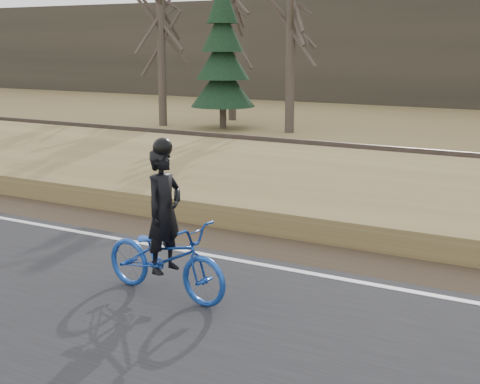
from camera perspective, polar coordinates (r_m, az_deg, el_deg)
The scene contains 12 objects.
ground at distance 10.82m, azimuth -4.08°, elevation -5.86°, with size 120.00×120.00×0.00m, color olive.
road at distance 8.97m, azimuth -13.03°, elevation -9.96°, with size 120.00×6.00×0.06m, color black.
edge_line at distance 10.96m, azimuth -3.51°, elevation -5.25°, with size 120.00×0.12×0.01m, color silver.
shoulder at distance 11.79m, azimuth -0.87°, elevation -4.17°, with size 120.00×1.60×0.04m, color #473A2B.
embankment at distance 14.32m, azimuth 5.17°, elevation -0.36°, with size 120.00×5.00×0.44m, color olive.
ballast at distance 17.79m, azimuth 10.22°, elevation 2.05°, with size 120.00×3.00×0.45m, color slate.
railroad at distance 17.73m, azimuth 10.26°, elevation 3.02°, with size 120.00×2.40×0.29m.
cyclist at distance 9.05m, azimuth -6.42°, elevation -4.70°, with size 2.09×0.91×2.17m.
bare_tree_far_left at distance 28.44m, azimuth -6.75°, elevation 12.75°, with size 0.36×0.36×7.07m, color #4D4138.
bare_tree_left at distance 30.31m, azimuth -0.68°, elevation 12.74°, with size 0.36×0.36×6.98m, color #4D4138.
bare_tree_near_left at distance 26.02m, azimuth 4.34°, elevation 12.26°, with size 0.36×0.36×6.56m, color #4D4138.
conifer at distance 27.26m, azimuth -1.49°, elevation 11.30°, with size 2.60×2.60×5.92m.
Camera 1 is at (5.68, -8.55, 3.42)m, focal length 50.00 mm.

